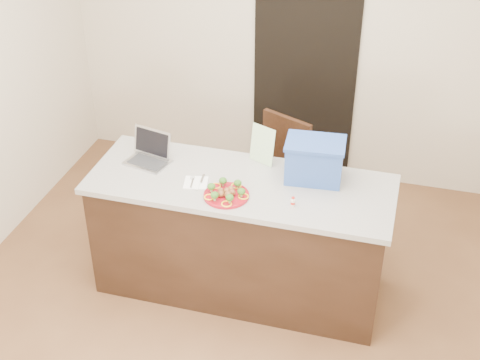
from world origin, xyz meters
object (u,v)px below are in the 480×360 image
(island, at_px, (240,236))
(laptop, at_px, (150,153))
(plate, at_px, (226,195))
(blue_box, at_px, (315,160))
(chair, at_px, (282,172))
(napkin, at_px, (196,183))
(yogurt_bottle, at_px, (293,202))

(island, bearing_deg, laptop, 171.22)
(island, relative_size, plate, 6.96)
(island, xyz_separation_m, laptop, (-0.69, 0.11, 0.51))
(blue_box, xyz_separation_m, chair, (-0.33, 0.58, -0.50))
(blue_box, relative_size, chair, 0.41)
(chair, bearing_deg, island, -75.76)
(napkin, height_order, yogurt_bottle, yogurt_bottle)
(napkin, distance_m, chair, 1.01)
(plate, bearing_deg, laptop, 155.37)
(napkin, height_order, chair, chair)
(yogurt_bottle, bearing_deg, blue_box, 79.09)
(yogurt_bottle, xyz_separation_m, laptop, (-1.08, 0.28, 0.03))
(island, height_order, chair, chair)
(yogurt_bottle, height_order, laptop, laptop)
(napkin, distance_m, yogurt_bottle, 0.68)
(plate, xyz_separation_m, laptop, (-0.65, 0.30, 0.05))
(laptop, bearing_deg, island, 4.48)
(laptop, bearing_deg, yogurt_bottle, -1.27)
(plate, bearing_deg, chair, 79.51)
(island, relative_size, blue_box, 5.01)
(plate, relative_size, laptop, 0.88)
(laptop, height_order, chair, laptop)
(blue_box, distance_m, chair, 0.83)
(island, bearing_deg, yogurt_bottle, -23.86)
(blue_box, bearing_deg, yogurt_bottle, -105.54)
(yogurt_bottle, bearing_deg, island, 156.14)
(island, relative_size, yogurt_bottle, 32.99)
(laptop, xyz_separation_m, blue_box, (1.15, 0.07, 0.09))
(yogurt_bottle, distance_m, blue_box, 0.38)
(plate, bearing_deg, island, 77.82)
(plate, height_order, napkin, plate)
(plate, xyz_separation_m, yogurt_bottle, (0.44, 0.02, 0.01))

